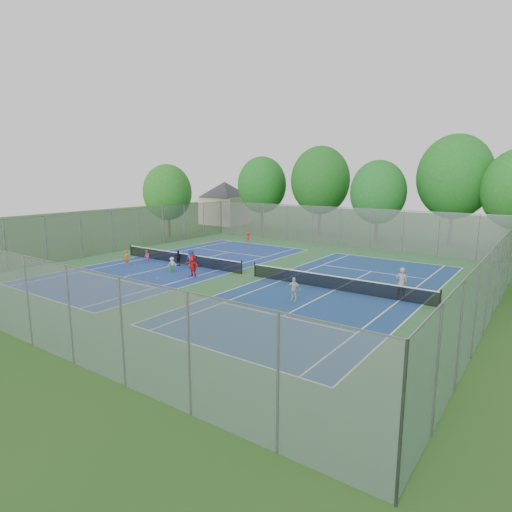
{
  "coord_description": "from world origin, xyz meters",
  "views": [
    {
      "loc": [
        18.31,
        -24.73,
        7.44
      ],
      "look_at": [
        0.0,
        1.0,
        1.3
      ],
      "focal_mm": 30.0,
      "sensor_mm": 36.0,
      "label": 1
    }
  ],
  "objects_px": {
    "net_left": "(181,259)",
    "net_right": "(335,283)",
    "instructor": "(402,283)",
    "ball_crate": "(193,261)",
    "ball_hopper": "(172,269)"
  },
  "relations": [
    {
      "from": "net_left",
      "to": "ball_crate",
      "type": "xyz_separation_m",
      "value": [
        0.45,
        1.06,
        -0.32
      ]
    },
    {
      "from": "net_right",
      "to": "instructor",
      "type": "xyz_separation_m",
      "value": [
        3.97,
        0.77,
        0.48
      ]
    },
    {
      "from": "net_right",
      "to": "ball_crate",
      "type": "distance_m",
      "value": 13.6
    },
    {
      "from": "net_left",
      "to": "net_right",
      "type": "height_order",
      "value": "same"
    },
    {
      "from": "net_left",
      "to": "net_right",
      "type": "bearing_deg",
      "value": 0.0
    },
    {
      "from": "ball_hopper",
      "to": "instructor",
      "type": "xyz_separation_m",
      "value": [
        16.32,
        3.37,
        0.67
      ]
    },
    {
      "from": "net_right",
      "to": "ball_crate",
      "type": "xyz_separation_m",
      "value": [
        -13.55,
        1.06,
        -0.32
      ]
    },
    {
      "from": "net_right",
      "to": "ball_hopper",
      "type": "distance_m",
      "value": 12.61
    },
    {
      "from": "net_left",
      "to": "net_right",
      "type": "distance_m",
      "value": 14.0
    },
    {
      "from": "net_left",
      "to": "net_right",
      "type": "relative_size",
      "value": 1.0
    },
    {
      "from": "ball_crate",
      "to": "instructor",
      "type": "height_order",
      "value": "instructor"
    },
    {
      "from": "net_left",
      "to": "ball_hopper",
      "type": "height_order",
      "value": "net_left"
    },
    {
      "from": "ball_crate",
      "to": "ball_hopper",
      "type": "bearing_deg",
      "value": -71.69
    },
    {
      "from": "ball_crate",
      "to": "ball_hopper",
      "type": "distance_m",
      "value": 3.85
    },
    {
      "from": "net_left",
      "to": "instructor",
      "type": "distance_m",
      "value": 18.0
    }
  ]
}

